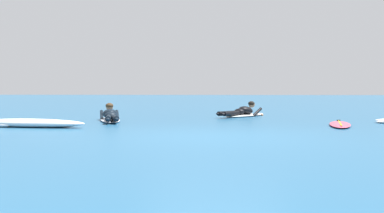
% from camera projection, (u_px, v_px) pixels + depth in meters
% --- Properties ---
extents(ground_plane, '(120.00, 120.00, 0.00)m').
position_uv_depth(ground_plane, '(226.00, 111.00, 18.37)').
color(ground_plane, '#235B84').
extents(surfer_near, '(1.22, 2.62, 0.54)m').
position_uv_depth(surfer_near, '(110.00, 116.00, 12.55)').
color(surfer_near, silver).
rests_on(surfer_near, ground).
extents(surfer_far, '(1.70, 2.27, 0.53)m').
position_uv_depth(surfer_far, '(243.00, 112.00, 14.71)').
color(surfer_far, white).
rests_on(surfer_far, ground).
extents(drifting_surfboard, '(0.86, 2.22, 0.16)m').
position_uv_depth(drifting_surfboard, '(340.00, 124.00, 11.01)').
color(drifting_surfboard, '#E54C66').
rests_on(drifting_surfboard, ground).
extents(whitewater_mid_left, '(2.80, 0.78, 0.20)m').
position_uv_depth(whitewater_mid_left, '(29.00, 123.00, 10.53)').
color(whitewater_mid_left, white).
rests_on(whitewater_mid_left, ground).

